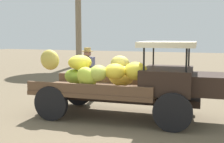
# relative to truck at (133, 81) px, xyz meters

# --- Properties ---
(ground_plane) EXTENTS (60.00, 60.00, 0.00)m
(ground_plane) POSITION_rel_truck_xyz_m (-0.20, -0.11, -0.91)
(ground_plane) COLOR brown
(truck) EXTENTS (4.55, 2.02, 1.85)m
(truck) POSITION_rel_truck_xyz_m (0.00, 0.00, 0.00)
(truck) COLOR black
(truck) RESTS_ON ground
(farmer) EXTENTS (0.52, 0.48, 1.64)m
(farmer) POSITION_rel_truck_xyz_m (-1.82, 1.25, 0.02)
(farmer) COLOR #515D6C
(farmer) RESTS_ON ground
(loose_banana_bunch) EXTENTS (0.42, 0.56, 0.34)m
(loose_banana_bunch) POSITION_rel_truck_xyz_m (-2.28, 1.97, -0.74)
(loose_banana_bunch) COLOR yellow
(loose_banana_bunch) RESTS_ON ground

